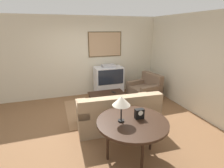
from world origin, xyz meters
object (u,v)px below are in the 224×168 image
tv (109,81)px  console_table (132,124)px  armchair (145,90)px  table_lamp (121,101)px  mantel_clock (139,114)px  couch (118,114)px  coffee_table (107,95)px

tv → console_table: bearing=-99.7°
armchair → table_lamp: bearing=-47.7°
tv → mantel_clock: size_ratio=6.25×
tv → couch: bearing=-101.4°
armchair → mantel_clock: mantel_clock is taller
armchair → coffee_table: bearing=-89.6°
table_lamp → mantel_clock: table_lamp is taller
armchair → table_lamp: size_ratio=2.26×
coffee_table → mantel_clock: size_ratio=5.86×
console_table → table_lamp: (-0.20, 0.05, 0.44)m
couch → coffee_table: 1.15m
tv → coffee_table: tv is taller
couch → armchair: couch is taller
tv → console_table: tv is taller
armchair → console_table: armchair is taller
couch → table_lamp: size_ratio=4.16×
armchair → mantel_clock: 2.92m
tv → table_lamp: table_lamp is taller
tv → coffee_table: bearing=-110.6°
armchair → table_lamp: (-1.84, -2.45, 0.85)m
table_lamp → console_table: bearing=-14.7°
table_lamp → tv: bearing=76.5°
armchair → coffee_table: size_ratio=1.00×
couch → coffee_table: bearing=-90.5°
armchair → console_table: (-1.64, -2.50, 0.41)m
mantel_clock → tv: bearing=82.9°
couch → armchair: 2.09m
couch → mantel_clock: mantel_clock is taller
tv → couch: tv is taller
armchair → couch: bearing=-57.6°
couch → coffee_table: size_ratio=1.85×
console_table → table_lamp: size_ratio=2.69×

